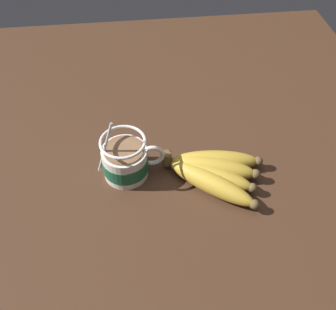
{
  "coord_description": "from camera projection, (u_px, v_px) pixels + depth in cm",
  "views": [
    {
      "loc": [
        -3.36,
        -52.91,
        62.04
      ],
      "look_at": [
        2.43,
        -3.41,
        7.34
      ],
      "focal_mm": 40.0,
      "sensor_mm": 36.0,
      "label": 1
    }
  ],
  "objects": [
    {
      "name": "table",
      "position": [
        155.0,
        162.0,
        0.8
      ],
      "size": [
        117.91,
        117.91,
        3.26
      ],
      "color": "#422819",
      "rests_on": "ground"
    },
    {
      "name": "coffee_mug",
      "position": [
        126.0,
        161.0,
        0.73
      ],
      "size": [
        13.56,
        9.11,
        13.99
      ],
      "color": "white",
      "rests_on": "table"
    },
    {
      "name": "banana_bunch",
      "position": [
        213.0,
        171.0,
        0.74
      ],
      "size": [
        20.29,
        16.05,
        4.43
      ],
      "color": "brown",
      "rests_on": "table"
    }
  ]
}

